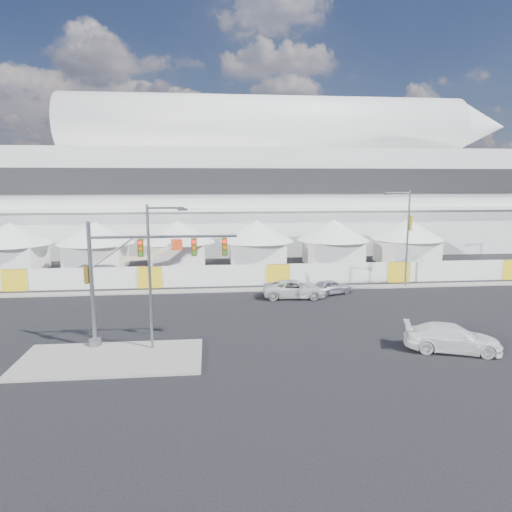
{
  "coord_description": "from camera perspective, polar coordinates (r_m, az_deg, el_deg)",
  "views": [
    {
      "loc": [
        -0.45,
        -27.8,
        9.87
      ],
      "look_at": [
        3.46,
        10.0,
        3.57
      ],
      "focal_mm": 32.0,
      "sensor_mm": 36.0,
      "label": 1
    }
  ],
  "objects": [
    {
      "name": "sedan_silver",
      "position": [
        40.62,
        9.33,
        -3.83
      ],
      "size": [
        2.72,
        4.16,
        1.32
      ],
      "primitive_type": "imported",
      "rotation": [
        0.0,
        0.0,
        1.9
      ],
      "color": "#BCBBC0",
      "rests_on": "ground"
    },
    {
      "name": "traffic_mast",
      "position": [
        27.85,
        -16.2,
        -2.68
      ],
      "size": [
        8.86,
        0.72,
        7.42
      ],
      "color": "slate",
      "rests_on": "median_island"
    },
    {
      "name": "pickup_curb",
      "position": [
        39.09,
        4.83,
        -4.13
      ],
      "size": [
        2.86,
        5.52,
        1.49
      ],
      "primitive_type": "imported",
      "rotation": [
        0.0,
        0.0,
        1.5
      ],
      "color": "silver",
      "rests_on": "ground"
    },
    {
      "name": "streetlight_curb",
      "position": [
        44.42,
        18.2,
        2.92
      ],
      "size": [
        2.66,
        0.6,
        8.98
      ],
      "color": "slate",
      "rests_on": "ground"
    },
    {
      "name": "streetlight_median",
      "position": [
        26.71,
        -12.71,
        -1.4
      ],
      "size": [
        2.32,
        0.23,
        8.4
      ],
      "color": "slate",
      "rests_on": "median_island"
    },
    {
      "name": "ground",
      "position": [
        29.5,
        -4.76,
        -10.17
      ],
      "size": [
        160.0,
        160.0,
        0.0
      ],
      "primitive_type": "plane",
      "color": "black",
      "rests_on": "ground"
    },
    {
      "name": "pickup_near",
      "position": [
        29.41,
        23.32,
        -9.39
      ],
      "size": [
        3.75,
        5.82,
        1.57
      ],
      "primitive_type": "imported",
      "rotation": [
        0.0,
        0.0,
        1.26
      ],
      "color": "white",
      "rests_on": "ground"
    },
    {
      "name": "boom_lift",
      "position": [
        47.45,
        -14.93,
        -1.65
      ],
      "size": [
        7.8,
        2.8,
        3.83
      ],
      "rotation": [
        0.0,
        0.0,
        0.31
      ],
      "color": "#F04516",
      "rests_on": "ground"
    },
    {
      "name": "lot_car_c",
      "position": [
        47.41,
        -17.89,
        -2.07
      ],
      "size": [
        2.71,
        5.75,
        1.62
      ],
      "primitive_type": "imported",
      "rotation": [
        0.0,
        0.0,
        1.49
      ],
      "color": "#B8B7BC",
      "rests_on": "ground"
    },
    {
      "name": "median_island",
      "position": [
        27.24,
        -17.64,
        -12.14
      ],
      "size": [
        10.0,
        5.0,
        0.15
      ],
      "primitive_type": "cube",
      "color": "gray",
      "rests_on": "ground"
    },
    {
      "name": "tent_row",
      "position": [
        52.24,
        -4.81,
        1.98
      ],
      "size": [
        53.4,
        8.4,
        5.4
      ],
      "color": "white",
      "rests_on": "ground"
    },
    {
      "name": "hoarding_fence",
      "position": [
        43.7,
        2.71,
        -2.32
      ],
      "size": [
        70.0,
        0.25,
        2.0
      ],
      "primitive_type": "cube",
      "color": "white",
      "rests_on": "ground"
    },
    {
      "name": "stadium",
      "position": [
        69.91,
        1.65,
        9.06
      ],
      "size": [
        80.0,
        24.8,
        21.98
      ],
      "color": "silver",
      "rests_on": "ground"
    },
    {
      "name": "far_curb",
      "position": [
        46.24,
        20.54,
        -3.45
      ],
      "size": [
        80.0,
        1.2,
        0.12
      ],
      "primitive_type": "cube",
      "color": "gray",
      "rests_on": "ground"
    },
    {
      "name": "lot_car_b",
      "position": [
        54.53,
        26.99,
        -1.24
      ],
      "size": [
        3.13,
        4.81,
        1.52
      ],
      "primitive_type": "imported",
      "rotation": [
        0.0,
        0.0,
        1.89
      ],
      "color": "black",
      "rests_on": "ground"
    },
    {
      "name": "lot_car_a",
      "position": [
        52.72,
        19.73,
        -1.13
      ],
      "size": [
        2.09,
        4.61,
        1.47
      ],
      "primitive_type": "imported",
      "rotation": [
        0.0,
        0.0,
        1.45
      ],
      "color": "silver",
      "rests_on": "ground"
    }
  ]
}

